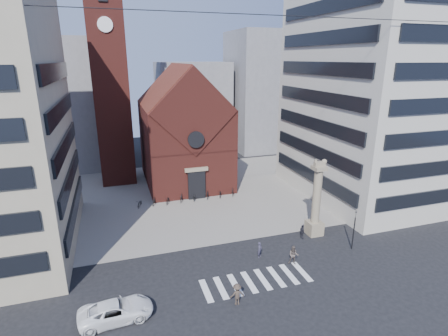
{
  "coord_description": "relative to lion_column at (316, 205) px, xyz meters",
  "views": [
    {
      "loc": [
        -10.16,
        -27.19,
        18.7
      ],
      "look_at": [
        1.11,
        8.0,
        7.06
      ],
      "focal_mm": 28.0,
      "sensor_mm": 36.0,
      "label": 1
    }
  ],
  "objects": [
    {
      "name": "bg_block_mid",
      "position": [
        -4.01,
        42.0,
        5.54
      ],
      "size": [
        14.0,
        12.0,
        18.0
      ],
      "primitive_type": "cube",
      "color": "gray",
      "rests_on": "ground"
    },
    {
      "name": "pedestrian_2",
      "position": [
        -1.79,
        -0.5,
        -2.66
      ],
      "size": [
        0.47,
        0.96,
        1.59
      ],
      "primitive_type": "imported",
      "rotation": [
        0.0,
        0.0,
        1.48
      ],
      "color": "#232229",
      "rests_on": "ground"
    },
    {
      "name": "bg_block_left",
      "position": [
        -30.01,
        37.0,
        7.54
      ],
      "size": [
        16.0,
        14.0,
        22.0
      ],
      "primitive_type": "cube",
      "color": "gray",
      "rests_on": "ground"
    },
    {
      "name": "scooter_4",
      "position": [
        -10.44,
        13.47,
        -2.95
      ],
      "size": [
        1.15,
        1.85,
        0.92
      ],
      "primitive_type": "imported",
      "rotation": [
        0.0,
        0.0,
        -0.33
      ],
      "color": "black",
      "rests_on": "piazza"
    },
    {
      "name": "scooter_1",
      "position": [
        -15.98,
        13.47,
        -2.9
      ],
      "size": [
        1.01,
        1.76,
        1.02
      ],
      "primitive_type": "imported",
      "rotation": [
        0.0,
        0.0,
        -0.33
      ],
      "color": "black",
      "rests_on": "piazza"
    },
    {
      "name": "pedestrian_1",
      "position": [
        -5.09,
        -4.64,
        -2.51
      ],
      "size": [
        1.16,
        1.09,
        1.9
      ],
      "primitive_type": "imported",
      "rotation": [
        0.0,
        0.0,
        -0.55
      ],
      "color": "#524742",
      "rests_on": "ground"
    },
    {
      "name": "zebra_crossing",
      "position": [
        -9.46,
        -6.0,
        -3.45
      ],
      "size": [
        10.2,
        3.2,
        0.01
      ],
      "primitive_type": null,
      "color": "white",
      "rests_on": "ground"
    },
    {
      "name": "bg_block_right",
      "position": [
        11.99,
        39.0,
        8.54
      ],
      "size": [
        16.0,
        14.0,
        24.0
      ],
      "primitive_type": "cube",
      "color": "gray",
      "rests_on": "ground"
    },
    {
      "name": "traffic_light",
      "position": [
        1.99,
        -4.0,
        -1.17
      ],
      "size": [
        0.13,
        0.16,
        4.3
      ],
      "color": "black",
      "rests_on": "ground"
    },
    {
      "name": "white_car",
      "position": [
        -21.25,
        -7.22,
        -2.71
      ],
      "size": [
        5.57,
        2.87,
        1.5
      ],
      "primitive_type": "imported",
      "rotation": [
        0.0,
        0.0,
        1.64
      ],
      "color": "white",
      "rests_on": "ground"
    },
    {
      "name": "scooter_0",
      "position": [
        -17.82,
        13.47,
        -2.95
      ],
      "size": [
        1.15,
        1.85,
        0.92
      ],
      "primitive_type": "imported",
      "rotation": [
        0.0,
        0.0,
        -0.33
      ],
      "color": "black",
      "rests_on": "piazza"
    },
    {
      "name": "scooter_2",
      "position": [
        -14.13,
        13.47,
        -2.95
      ],
      "size": [
        1.15,
        1.85,
        0.92
      ],
      "primitive_type": "imported",
      "rotation": [
        0.0,
        0.0,
        -0.33
      ],
      "color": "black",
      "rests_on": "piazza"
    },
    {
      "name": "pedestrian_3",
      "position": [
        -12.09,
        -8.37,
        -2.54
      ],
      "size": [
        1.24,
        0.79,
        1.84
      ],
      "primitive_type": "imported",
      "rotation": [
        0.0,
        0.0,
        3.05
      ],
      "color": "#41342B",
      "rests_on": "ground"
    },
    {
      "name": "scooter_5",
      "position": [
        -8.59,
        13.47,
        -2.9
      ],
      "size": [
        1.01,
        1.76,
        1.02
      ],
      "primitive_type": "imported",
      "rotation": [
        0.0,
        0.0,
        -0.33
      ],
      "color": "black",
      "rests_on": "piazza"
    },
    {
      "name": "scooter_6",
      "position": [
        -6.75,
        13.47,
        -2.95
      ],
      "size": [
        1.15,
        1.85,
        0.92
      ],
      "primitive_type": "imported",
      "rotation": [
        0.0,
        0.0,
        -0.33
      ],
      "color": "black",
      "rests_on": "piazza"
    },
    {
      "name": "building_right",
      "position": [
        13.99,
        9.0,
        12.54
      ],
      "size": [
        18.0,
        22.0,
        32.0
      ],
      "primitive_type": "cube",
      "color": "#B2ADA1",
      "rests_on": "ground"
    },
    {
      "name": "ground",
      "position": [
        -10.01,
        -3.0,
        -3.46
      ],
      "size": [
        120.0,
        120.0,
        0.0
      ],
      "primitive_type": "plane",
      "color": "black",
      "rests_on": "ground"
    },
    {
      "name": "campanile",
      "position": [
        -20.01,
        25.0,
        12.28
      ],
      "size": [
        5.5,
        5.5,
        31.2
      ],
      "color": "maroon",
      "rests_on": "ground"
    },
    {
      "name": "piazza",
      "position": [
        -10.01,
        16.0,
        -3.43
      ],
      "size": [
        46.0,
        30.0,
        0.05
      ],
      "primitive_type": "cube",
      "color": "gray",
      "rests_on": "ground"
    },
    {
      "name": "pedestrian_0",
      "position": [
        -7.64,
        -2.54,
        -2.65
      ],
      "size": [
        0.7,
        0.66,
        1.61
      ],
      "primitive_type": "imported",
      "rotation": [
        0.0,
        0.0,
        0.65
      ],
      "color": "#323043",
      "rests_on": "ground"
    },
    {
      "name": "church",
      "position": [
        -10.01,
        22.04,
        4.53
      ],
      "size": [
        12.0,
        16.65,
        18.0
      ],
      "color": "maroon",
      "rests_on": "ground"
    },
    {
      "name": "lion_column",
      "position": [
        0.0,
        0.0,
        0.0
      ],
      "size": [
        1.63,
        1.6,
        8.68
      ],
      "color": "gray",
      "rests_on": "ground"
    },
    {
      "name": "scooter_3",
      "position": [
        -12.29,
        13.47,
        -2.9
      ],
      "size": [
        1.01,
        1.76,
        1.02
      ],
      "primitive_type": "imported",
      "rotation": [
        0.0,
        0.0,
        -0.33
      ],
      "color": "black",
      "rests_on": "piazza"
    },
    {
      "name": "scooter_7",
      "position": [
        -4.9,
        13.47,
        -2.9
      ],
      "size": [
        1.01,
        1.76,
        1.02
      ],
      "primitive_type": "imported",
      "rotation": [
        0.0,
        0.0,
        -0.33
      ],
      "color": "black",
      "rests_on": "piazza"
    }
  ]
}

